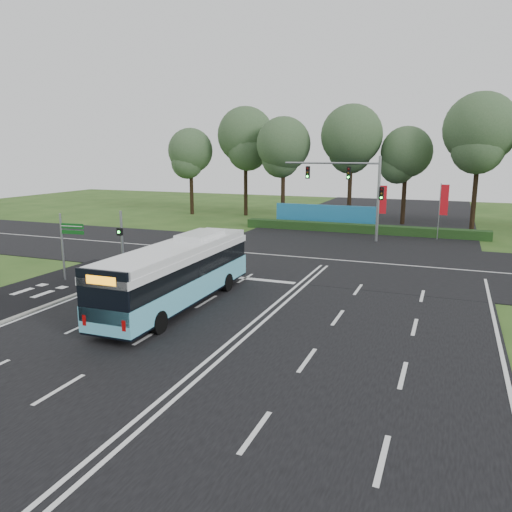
# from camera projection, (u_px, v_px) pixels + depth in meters

# --- Properties ---
(ground) EXTENTS (120.00, 120.00, 0.00)m
(ground) POSITION_uv_depth(u_px,v_px,m) (269.00, 310.00, 23.51)
(ground) COLOR #2B4E1A
(ground) RESTS_ON ground
(road_main) EXTENTS (20.00, 120.00, 0.04)m
(road_main) POSITION_uv_depth(u_px,v_px,m) (269.00, 310.00, 23.50)
(road_main) COLOR black
(road_main) RESTS_ON ground
(road_cross) EXTENTS (120.00, 14.00, 0.05)m
(road_cross) POSITION_uv_depth(u_px,v_px,m) (328.00, 260.00, 34.42)
(road_cross) COLOR black
(road_cross) RESTS_ON ground
(bike_path) EXTENTS (5.00, 18.00, 0.06)m
(bike_path) POSITION_uv_depth(u_px,v_px,m) (17.00, 298.00, 25.27)
(bike_path) COLOR black
(bike_path) RESTS_ON ground
(kerb_strip) EXTENTS (0.25, 18.00, 0.12)m
(kerb_strip) POSITION_uv_depth(u_px,v_px,m) (54.00, 303.00, 24.40)
(kerb_strip) COLOR gray
(kerb_strip) RESTS_ON ground
(city_bus) EXTENTS (2.57, 11.38, 3.26)m
(city_bus) POSITION_uv_depth(u_px,v_px,m) (178.00, 273.00, 23.77)
(city_bus) COLOR #62C8E5
(city_bus) RESTS_ON ground
(pedestrian_signal) EXTENTS (0.32, 0.44, 3.89)m
(pedestrian_signal) POSITION_uv_depth(u_px,v_px,m) (122.00, 240.00, 29.84)
(pedestrian_signal) COLOR gray
(pedestrian_signal) RESTS_ON ground
(street_sign) EXTENTS (1.53, 0.22, 3.92)m
(street_sign) POSITION_uv_depth(u_px,v_px,m) (67.00, 239.00, 28.23)
(street_sign) COLOR gray
(street_sign) RESTS_ON ground
(banner_flag_mid) EXTENTS (0.67, 0.15, 4.57)m
(banner_flag_mid) POSITION_uv_depth(u_px,v_px,m) (382.00, 203.00, 43.34)
(banner_flag_mid) COLOR gray
(banner_flag_mid) RESTS_ON ground
(banner_flag_right) EXTENTS (0.70, 0.10, 4.77)m
(banner_flag_right) POSITION_uv_depth(u_px,v_px,m) (443.00, 203.00, 41.60)
(banner_flag_right) COLOR gray
(banner_flag_right) RESTS_ON ground
(traffic_light_gantry) EXTENTS (8.41, 0.28, 7.00)m
(traffic_light_gantry) POSITION_uv_depth(u_px,v_px,m) (357.00, 185.00, 41.13)
(traffic_light_gantry) COLOR gray
(traffic_light_gantry) RESTS_ON ground
(hedge) EXTENTS (22.00, 1.20, 0.80)m
(hedge) POSITION_uv_depth(u_px,v_px,m) (361.00, 229.00, 45.72)
(hedge) COLOR #173714
(hedge) RESTS_ON ground
(blue_hoarding) EXTENTS (10.00, 0.30, 2.20)m
(blue_hoarding) POSITION_uv_depth(u_px,v_px,m) (325.00, 216.00, 49.29)
(blue_hoarding) COLOR teal
(blue_hoarding) RESTS_ON ground
(eucalyptus_row) EXTENTS (53.06, 9.51, 12.68)m
(eucalyptus_row) POSITION_uv_depth(u_px,v_px,m) (396.00, 141.00, 49.02)
(eucalyptus_row) COLOR black
(eucalyptus_row) RESTS_ON ground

